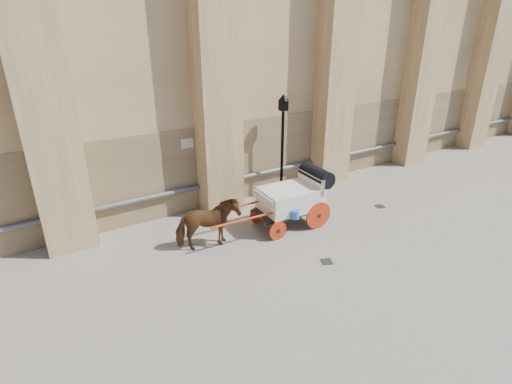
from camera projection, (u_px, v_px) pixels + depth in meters
ground at (305, 245)px, 12.10m from camera, size 90.00×90.00×0.00m
horse at (208, 225)px, 11.65m from camera, size 1.95×1.12×1.56m
carriage at (295, 196)px, 12.96m from camera, size 4.32×1.55×1.87m
street_lamp at (282, 145)px, 14.54m from camera, size 0.37×0.37×3.92m
drain_grate_near at (327, 262)px, 11.25m from camera, size 0.42×0.42×0.01m
drain_grate_far at (380, 206)px, 14.58m from camera, size 0.41×0.41×0.01m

